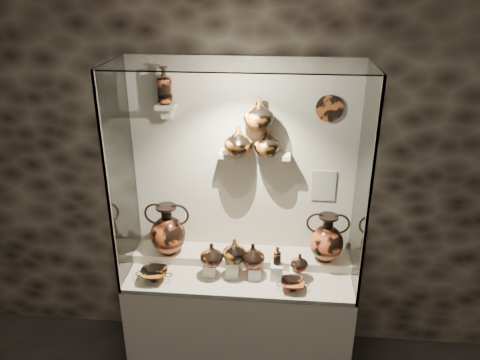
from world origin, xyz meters
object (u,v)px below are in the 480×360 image
kylix_left (154,274)px  ovoid_vase_c (267,142)px  jug_b (235,251)px  lekythos_tall (164,84)px  amphora_left (168,229)px  jug_c (253,255)px  amphora_right (327,238)px  lekythos_small (277,255)px  ovoid_vase_a (238,141)px  kylix_right (293,284)px  jug_e (299,262)px  jug_a (212,255)px  ovoid_vase_b (259,114)px

kylix_left → ovoid_vase_c: (0.80, 0.35, 0.93)m
jug_b → lekythos_tall: 1.30m
amphora_left → jug_c: amphora_left is taller
amphora_right → ovoid_vase_c: ovoid_vase_c is taller
lekythos_small → lekythos_tall: lekythos_tall is taller
jug_c → ovoid_vase_a: ovoid_vase_a is taller
kylix_right → lekythos_tall: lekythos_tall is taller
amphora_right → jug_e: size_ratio=2.89×
jug_c → kylix_right: (0.30, -0.14, -0.14)m
jug_b → lekythos_small: size_ratio=1.20×
jug_a → ovoid_vase_c: bearing=18.0°
jug_a → lekythos_small: 0.48m
jug_e → kylix_right: size_ratio=0.60×
lekythos_tall → ovoid_vase_b: bearing=12.4°
jug_e → lekythos_tall: size_ratio=0.45×
amphora_left → ovoid_vase_a: size_ratio=1.93×
amphora_right → lekythos_tall: size_ratio=1.31×
jug_b → jug_c: bearing=-12.9°
kylix_left → ovoid_vase_b: ovoid_vase_b is taller
jug_b → kylix_right: (0.43, -0.12, -0.18)m
jug_a → lekythos_tall: size_ratio=0.61×
amphora_left → lekythos_small: bearing=5.1°
lekythos_small → kylix_right: 0.24m
jug_c → ovoid_vase_c: size_ratio=0.96×
jug_a → jug_b: bearing=-11.6°
jug_e → amphora_left: bearing=168.5°
amphora_right → kylix_right: size_ratio=1.75×
amphora_left → jug_c: size_ratio=2.22×
amphora_right → ovoid_vase_a: ovoid_vase_a is taller
lekythos_small → ovoid_vase_c: ovoid_vase_c is taller
amphora_left → amphora_right: amphora_left is taller
jug_c → kylix_right: jug_c is taller
jug_a → jug_e: size_ratio=1.35×
jug_a → jug_c: jug_a is taller
amphora_left → ovoid_vase_c: bearing=21.2°
jug_b → kylix_right: jug_b is taller
amphora_left → lekythos_tall: bearing=94.9°
jug_c → ovoid_vase_b: bearing=109.6°
amphora_left → jug_e: amphora_left is taller
amphora_right → lekythos_small: amphora_right is taller
amphora_right → jug_c: bearing=-173.7°
jug_c → lekythos_tall: 1.39m
lekythos_tall → ovoid_vase_c: size_ratio=1.51×
amphora_right → lekythos_tall: 1.65m
ovoid_vase_a → lekythos_tall: bearing=173.2°
jug_a → jug_b: 0.17m
lekythos_small → kylix_left: bearing=-169.5°
ovoid_vase_a → ovoid_vase_c: size_ratio=1.11×
ovoid_vase_c → ovoid_vase_b: bearing=168.8°
jug_b → jug_e: (0.48, 0.01, -0.08)m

